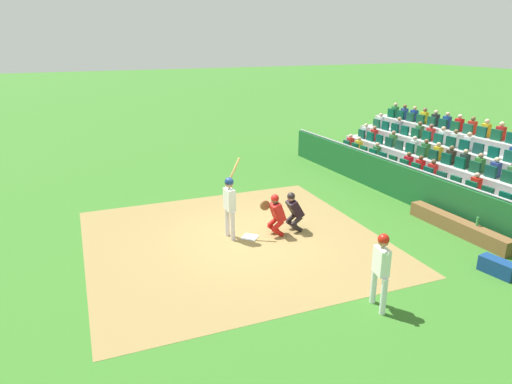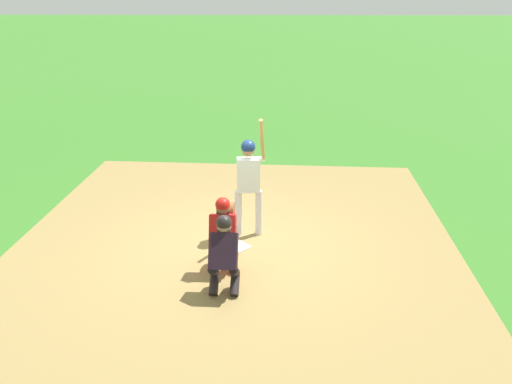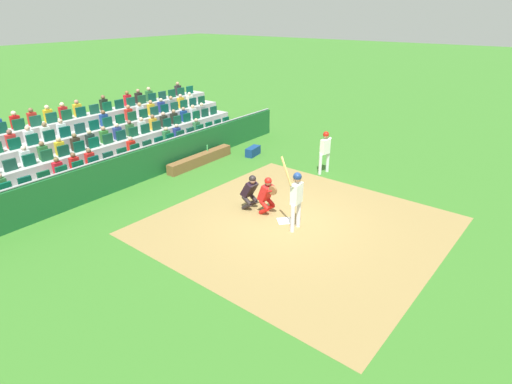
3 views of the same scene
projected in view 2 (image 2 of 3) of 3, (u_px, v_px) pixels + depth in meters
ground_plane at (235, 247)px, 9.19m from camera, size 160.00×160.00×0.00m
infield_dirt_patch at (237, 235)px, 9.65m from camera, size 8.43×8.61×0.01m
home_plate_marker at (235, 247)px, 9.18m from camera, size 0.62×0.62×0.02m
batter_at_plate at (249, 177)px, 9.23m from camera, size 0.56×0.57×2.34m
catcher_crouching at (224, 231)px, 8.20m from camera, size 0.47×0.72×1.30m
home_plate_umpire at (224, 252)px, 7.62m from camera, size 0.47×0.51×1.26m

